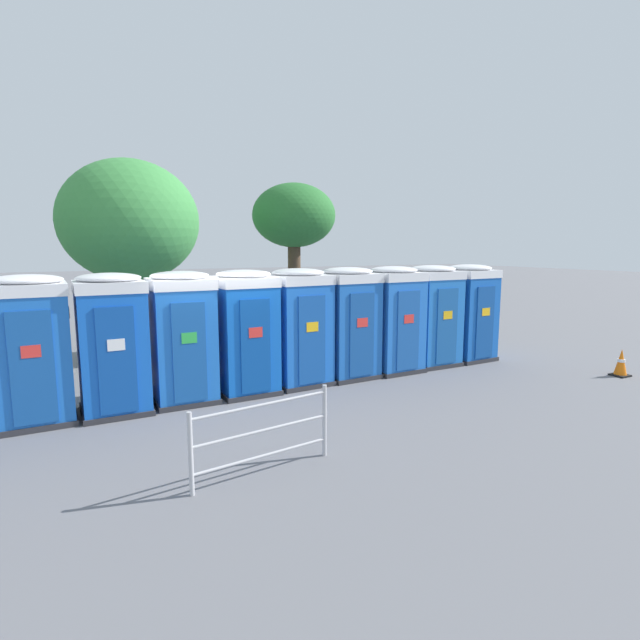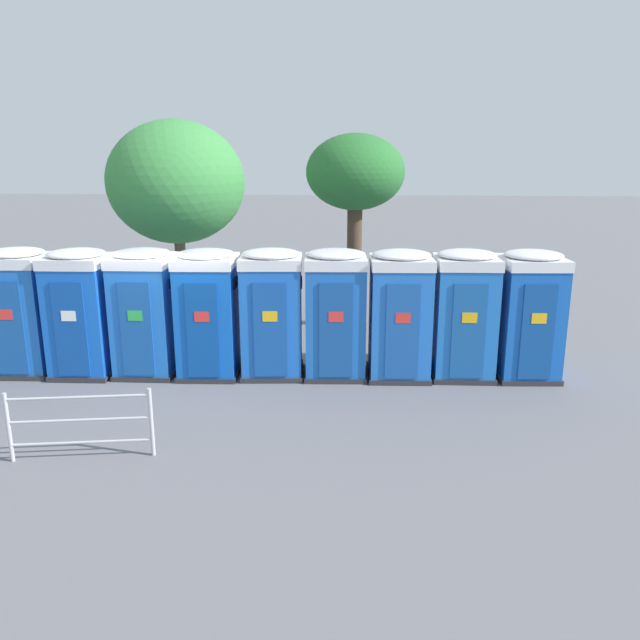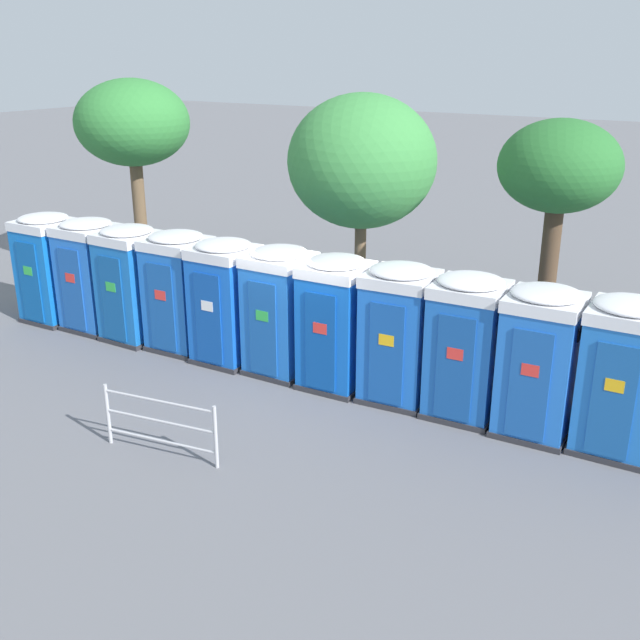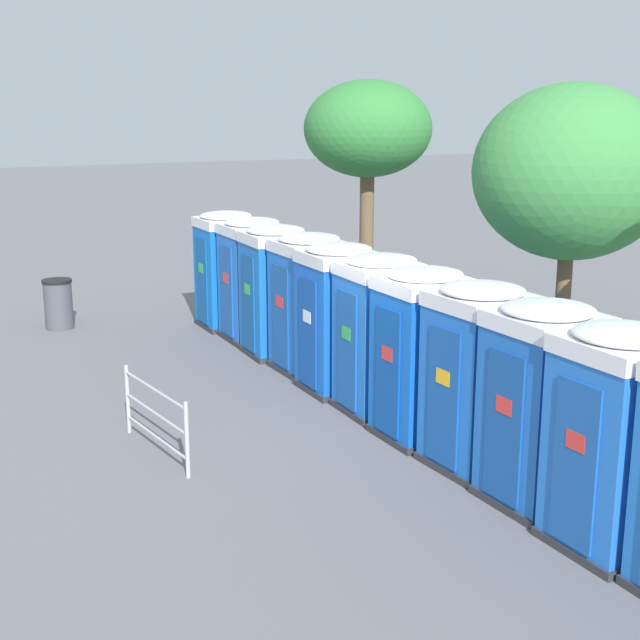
% 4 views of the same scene
% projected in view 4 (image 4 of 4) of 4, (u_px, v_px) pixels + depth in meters
% --- Properties ---
extents(ground_plane, '(120.00, 120.00, 0.00)m').
position_uv_depth(ground_plane, '(411.00, 420.00, 13.90)').
color(ground_plane, slate).
extents(portapotty_0, '(1.22, 1.23, 2.54)m').
position_uv_depth(portapotty_0, '(227.00, 269.00, 19.43)').
color(portapotty_0, '#2D2D33').
rests_on(portapotty_0, ground).
extents(portapotty_1, '(1.23, 1.22, 2.54)m').
position_uv_depth(portapotty_1, '(253.00, 278.00, 18.38)').
color(portapotty_1, '#2D2D33').
rests_on(portapotty_1, ground).
extents(portapotty_2, '(1.19, 1.21, 2.54)m').
position_uv_depth(portapotty_2, '(276.00, 290.00, 17.27)').
color(portapotty_2, '#2D2D33').
rests_on(portapotty_2, ground).
extents(portapotty_3, '(1.26, 1.24, 2.54)m').
position_uv_depth(portapotty_3, '(309.00, 302.00, 16.22)').
color(portapotty_3, '#2D2D33').
rests_on(portapotty_3, ground).
extents(portapotty_4, '(1.21, 1.23, 2.54)m').
position_uv_depth(portapotty_4, '(338.00, 317.00, 15.10)').
color(portapotty_4, '#2D2D33').
rests_on(portapotty_4, ground).
extents(portapotty_5, '(1.18, 1.21, 2.54)m').
position_uv_depth(portapotty_5, '(380.00, 333.00, 14.04)').
color(portapotty_5, '#2D2D33').
rests_on(portapotty_5, ground).
extents(portapotty_6, '(1.21, 1.24, 2.54)m').
position_uv_depth(portapotty_6, '(422.00, 353.00, 12.93)').
color(portapotty_6, '#2D2D33').
rests_on(portapotty_6, ground).
extents(portapotty_7, '(1.30, 1.29, 2.54)m').
position_uv_depth(portapotty_7, '(478.00, 376.00, 11.87)').
color(portapotty_7, '#2D2D33').
rests_on(portapotty_7, ground).
extents(portapotty_8, '(1.27, 1.26, 2.54)m').
position_uv_depth(portapotty_8, '(542.00, 403.00, 10.78)').
color(portapotty_8, '#2D2D33').
rests_on(portapotty_8, ground).
extents(portapotty_9, '(1.25, 1.24, 2.54)m').
position_uv_depth(portapotty_9, '(616.00, 438.00, 9.67)').
color(portapotty_9, '#2D2D33').
rests_on(portapotty_9, ground).
extents(street_tree_0, '(3.43, 3.43, 5.17)m').
position_uv_depth(street_tree_0, '(571.00, 173.00, 15.47)').
color(street_tree_0, brown).
rests_on(street_tree_0, ground).
extents(street_tree_2, '(3.06, 3.06, 5.36)m').
position_uv_depth(street_tree_2, '(368.00, 131.00, 21.17)').
color(street_tree_2, brown).
rests_on(street_tree_2, ground).
extents(trash_can, '(0.64, 0.64, 1.09)m').
position_uv_depth(trash_can, '(58.00, 304.00, 19.38)').
color(trash_can, '#4C4C54').
rests_on(trash_can, ground).
extents(event_barrier, '(2.04, 0.37, 1.05)m').
position_uv_depth(event_barrier, '(155.00, 415.00, 12.44)').
color(event_barrier, '#B7B7BC').
rests_on(event_barrier, ground).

